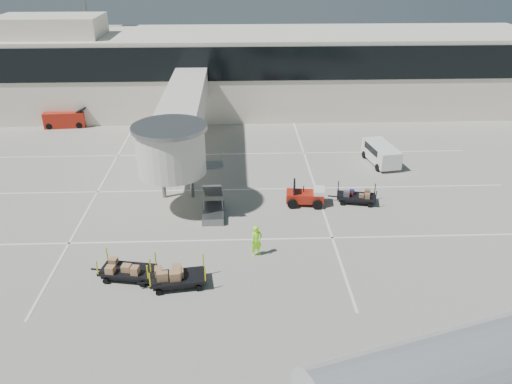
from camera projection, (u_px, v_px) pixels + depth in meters
ground at (235, 258)px, 28.62m from camera, size 140.00×140.00×0.00m
lane_markings at (226, 188)px, 36.95m from camera, size 40.00×30.00×0.02m
terminal at (231, 70)px, 53.60m from camera, size 64.00×12.11×15.20m
jet_bridge at (181, 121)px, 37.56m from camera, size 5.70×20.40×6.03m
baggage_tug at (306, 196)px, 34.37m from camera, size 2.71×1.89×1.70m
suitcase_cart at (357, 197)px, 34.63m from camera, size 3.35×1.83×1.28m
box_cart_near at (178, 277)px, 26.10m from camera, size 3.66×1.83×1.41m
box_cart_far at (129, 270)px, 26.69m from camera, size 3.61×1.92×1.38m
ground_worker at (257, 241)px, 28.51m from camera, size 0.83×0.73×1.92m
minivan at (381, 152)px, 40.78m from camera, size 2.38×4.43×1.60m
belt_loader at (66, 119)px, 49.19m from camera, size 4.26×1.95×2.00m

